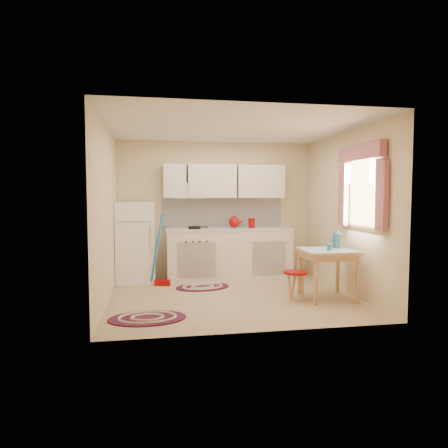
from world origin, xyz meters
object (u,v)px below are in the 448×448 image
at_px(base_cabinets, 229,254).
at_px(table, 327,275).
at_px(fridge, 136,242).
at_px(stool, 295,286).

height_order(base_cabinets, table, base_cabinets).
height_order(fridge, base_cabinets, fridge).
relative_size(fridge, base_cabinets, 0.62).
bearing_deg(stool, table, -2.05).
xyz_separation_m(fridge, base_cabinets, (1.66, 0.05, -0.26)).
bearing_deg(base_cabinets, table, -55.70).
bearing_deg(table, base_cabinets, 124.30).
bearing_deg(table, fridge, 149.83).
distance_m(base_cabinets, stool, 1.80).
bearing_deg(base_cabinets, stool, -68.24).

